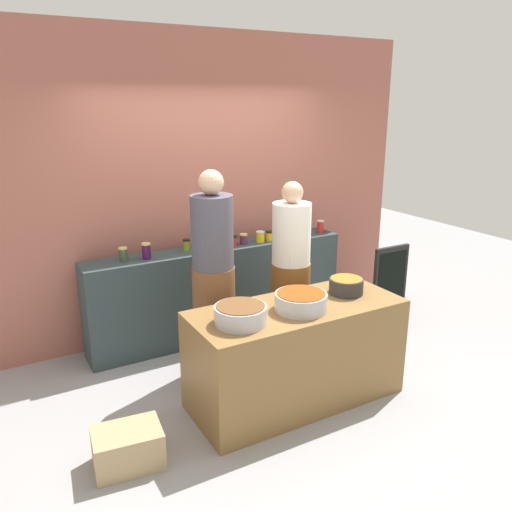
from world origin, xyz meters
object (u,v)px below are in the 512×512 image
object	(u,v)px
preserve_jar_0	(123,254)
cooking_pot_left	(241,315)
bread_crate	(128,448)
preserve_jar_6	(244,239)
cooking_pot_center	(301,302)
preserve_jar_1	(146,251)
cooking_pot_right	(346,286)
preserve_jar_5	(234,241)
preserve_jar_3	(203,242)
chalkboard_sign	(390,284)
cook_with_tongs	(214,286)
preserve_jar_8	(269,236)
preserve_jar_4	(225,241)
preserve_jar_9	(321,226)
preserve_jar_2	(186,245)
preserve_jar_7	(260,237)
cook_in_cap	(291,280)

from	to	relation	value
preserve_jar_0	cooking_pot_left	size ratio (longest dim) A/B	0.34
bread_crate	preserve_jar_6	bearing A→B (deg)	41.53
preserve_jar_6	cooking_pot_center	xyz separation A→B (m)	(-0.28, -1.44, -0.12)
preserve_jar_1	cooking_pot_right	bearing A→B (deg)	-46.61
preserve_jar_6	cooking_pot_center	world-z (taller)	preserve_jar_6
preserve_jar_5	preserve_jar_3	bearing A→B (deg)	171.13
preserve_jar_6	chalkboard_sign	size ratio (longest dim) A/B	0.12
preserve_jar_3	cook_with_tongs	bearing A→B (deg)	-107.23
preserve_jar_8	preserve_jar_4	bearing A→B (deg)	179.11
preserve_jar_0	cooking_pot_right	world-z (taller)	preserve_jar_0
chalkboard_sign	bread_crate	bearing A→B (deg)	-163.97
preserve_jar_8	preserve_jar_9	size ratio (longest dim) A/B	0.75
cooking_pot_right	bread_crate	bearing A→B (deg)	-175.48
preserve_jar_2	preserve_jar_9	size ratio (longest dim) A/B	0.82
preserve_jar_3	preserve_jar_7	bearing A→B (deg)	-6.01
preserve_jar_3	preserve_jar_7	distance (m)	0.62
preserve_jar_1	preserve_jar_6	size ratio (longest dim) A/B	1.41
cooking_pot_center	preserve_jar_1	bearing A→B (deg)	117.00
preserve_jar_3	cooking_pot_left	bearing A→B (deg)	-103.87
preserve_jar_1	preserve_jar_4	distance (m)	0.79
preserve_jar_1	chalkboard_sign	world-z (taller)	preserve_jar_1
preserve_jar_1	preserve_jar_2	world-z (taller)	preserve_jar_1
preserve_jar_6	cooking_pot_center	bearing A→B (deg)	-101.05
preserve_jar_7	bread_crate	size ratio (longest dim) A/B	0.25
preserve_jar_1	preserve_jar_2	distance (m)	0.43
preserve_jar_3	bread_crate	world-z (taller)	preserve_jar_3
cooking_pot_left	cook_in_cap	distance (m)	1.20
preserve_jar_2	preserve_jar_9	world-z (taller)	preserve_jar_9
preserve_jar_1	bread_crate	size ratio (longest dim) A/B	0.33
chalkboard_sign	cook_with_tongs	bearing A→B (deg)	-177.39
preserve_jar_5	cooking_pot_center	size ratio (longest dim) A/B	0.26
cooking_pot_center	cook_with_tongs	bearing A→B (deg)	115.73
cooking_pot_left	cooking_pot_center	world-z (taller)	same
preserve_jar_6	cooking_pot_right	world-z (taller)	preserve_jar_6
cooking_pot_right	chalkboard_sign	distance (m)	1.53
cook_with_tongs	bread_crate	distance (m)	1.48
preserve_jar_7	preserve_jar_8	size ratio (longest dim) A/B	1.09
cook_in_cap	preserve_jar_1	bearing A→B (deg)	149.35
preserve_jar_3	preserve_jar_9	size ratio (longest dim) A/B	0.99
cooking_pot_left	preserve_jar_1	bearing A→B (deg)	98.72
preserve_jar_7	cook_in_cap	xyz separation A→B (m)	(-0.06, -0.66, -0.25)
preserve_jar_1	preserve_jar_9	world-z (taller)	preserve_jar_1
preserve_jar_1	preserve_jar_9	size ratio (longest dim) A/B	1.09
cook_with_tongs	preserve_jar_6	bearing A→B (deg)	45.95
preserve_jar_2	preserve_jar_8	size ratio (longest dim) A/B	1.09
preserve_jar_9	chalkboard_sign	world-z (taller)	preserve_jar_9
preserve_jar_0	preserve_jar_5	world-z (taller)	preserve_jar_0
preserve_jar_4	preserve_jar_6	bearing A→B (deg)	3.84
preserve_jar_4	preserve_jar_5	size ratio (longest dim) A/B	1.33
preserve_jar_7	bread_crate	bearing A→B (deg)	-141.77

